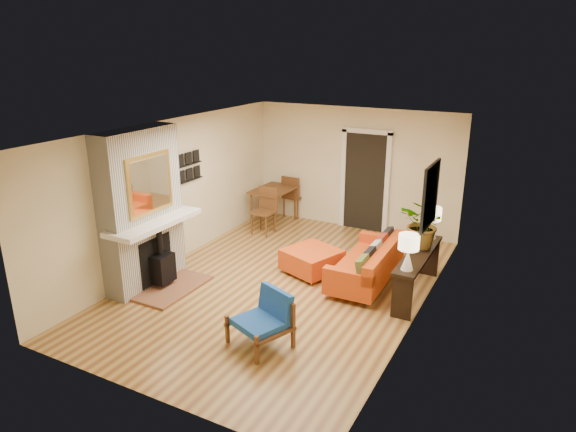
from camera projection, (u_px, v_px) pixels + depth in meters
name	position (u px, v px, depth m)	size (l,w,h in m)	color
room_shell	(372.00, 182.00, 10.15)	(6.50, 6.50, 6.50)	#B98F47
fireplace	(143.00, 213.00, 8.25)	(1.09, 1.68, 2.60)	white
sofa	(370.00, 264.00, 8.58)	(0.85, 1.91, 0.75)	silver
ottoman	(312.00, 260.00, 8.97)	(1.08, 1.08, 0.43)	silver
blue_chair	(266.00, 316.00, 6.82)	(0.91, 0.90, 0.73)	brown
dining_table	(277.00, 196.00, 11.30)	(0.79, 1.82, 0.98)	brown
console_table	(418.00, 262.00, 8.06)	(0.34, 1.85, 0.72)	black
lamp_near	(408.00, 248.00, 7.32)	(0.30, 0.30, 0.54)	white
lamp_far	(432.00, 219.00, 8.53)	(0.30, 0.30, 0.54)	white
houseplant	(424.00, 224.00, 8.10)	(0.72, 0.63, 0.80)	#1E5919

